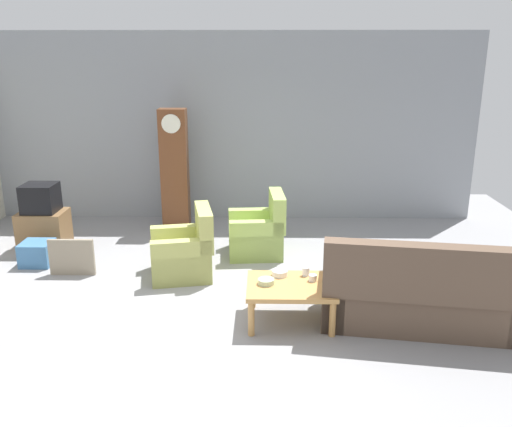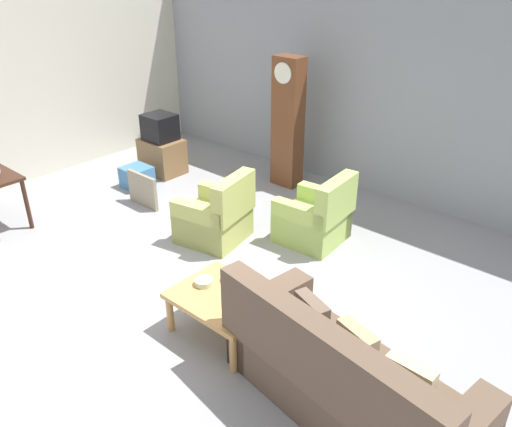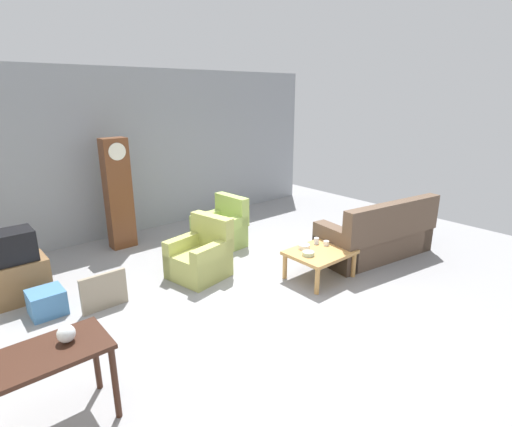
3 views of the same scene
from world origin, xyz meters
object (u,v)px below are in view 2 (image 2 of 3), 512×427
coffee_table_wood (224,301)px  grandfather_clock (288,123)px  framed_picture_leaning (143,190)px  cup_blue_rimmed (254,287)px  tv_stand_cabinet (162,156)px  tv_crt (160,127)px  bowl_shallow_green (204,282)px  couch_floral (343,380)px  bowl_white_stacked (231,278)px  cup_white_porcelain (249,298)px  armchair_olive_far (315,219)px  storage_box_blue (137,177)px  armchair_olive_near (216,218)px

coffee_table_wood → grandfather_clock: bearing=118.7°
framed_picture_leaning → cup_blue_rimmed: 3.20m
tv_stand_cabinet → grandfather_clock: bearing=28.1°
tv_crt → bowl_shallow_green: tv_crt is taller
framed_picture_leaning → bowl_shallow_green: bearing=-25.5°
couch_floral → framed_picture_leaning: bearing=162.7°
framed_picture_leaning → tv_stand_cabinet: bearing=127.2°
couch_floral → tv_crt: (-5.02, 2.33, 0.43)m
tv_crt → bowl_white_stacked: bearing=-29.9°
coffee_table_wood → bowl_white_stacked: bearing=117.2°
couch_floral → framed_picture_leaning: 4.45m
grandfather_clock → cup_white_porcelain: (2.01, -3.14, -0.53)m
armchair_olive_far → tv_crt: size_ratio=1.92×
bowl_shallow_green → storage_box_blue: bearing=153.6°
tv_stand_cabinet → bowl_white_stacked: tv_stand_cabinet is taller
framed_picture_leaning → storage_box_blue: (-0.61, 0.36, -0.08)m
grandfather_clock → tv_stand_cabinet: (-1.85, -0.99, -0.72)m
coffee_table_wood → cup_white_porcelain: bearing=19.7°
tv_stand_cabinet → cup_blue_rimmed: size_ratio=6.87×
armchair_olive_near → cup_white_porcelain: armchair_olive_near is taller
grandfather_clock → bowl_shallow_green: 3.60m
grandfather_clock → armchair_olive_near: bearing=-78.0°
grandfather_clock → coffee_table_wood: bearing=-61.3°
storage_box_blue → couch_floral: bearing=-19.1°
armchair_olive_near → cup_white_porcelain: bearing=-35.9°
grandfather_clock → cup_white_porcelain: size_ratio=22.53×
tv_crt → tv_stand_cabinet: bearing=0.0°
bowl_white_stacked → couch_floral: bearing=-11.8°
couch_floral → cup_blue_rimmed: size_ratio=22.27×
cup_blue_rimmed → storage_box_blue: bearing=159.6°
framed_picture_leaning → cup_white_porcelain: bearing=-20.3°
framed_picture_leaning → armchair_olive_near: bearing=0.3°
couch_floral → cup_blue_rimmed: 1.27m
cup_white_porcelain → tv_stand_cabinet: bearing=150.9°
cup_white_porcelain → bowl_shallow_green: size_ratio=0.49×
couch_floral → coffee_table_wood: couch_floral is taller
couch_floral → tv_stand_cabinet: bearing=155.1°
armchair_olive_near → armchair_olive_far: (0.97, 0.81, 0.00)m
tv_stand_cabinet → bowl_shallow_green: (3.35, -2.24, 0.18)m
tv_crt → storage_box_blue: (0.15, -0.65, -0.62)m
armchair_olive_far → tv_stand_cabinet: size_ratio=1.35×
cup_white_porcelain → cup_blue_rimmed: bearing=114.1°
couch_floral → grandfather_clock: 4.64m
coffee_table_wood → bowl_shallow_green: bowl_shallow_green is taller
couch_floral → coffee_table_wood: size_ratio=2.30×
grandfather_clock → bowl_shallow_green: grandfather_clock is taller
storage_box_blue → cup_white_porcelain: bearing=-22.0°
grandfather_clock → armchair_olive_far: bearing=-40.3°
tv_stand_cabinet → tv_crt: 0.50m
tv_crt → storage_box_blue: 0.91m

